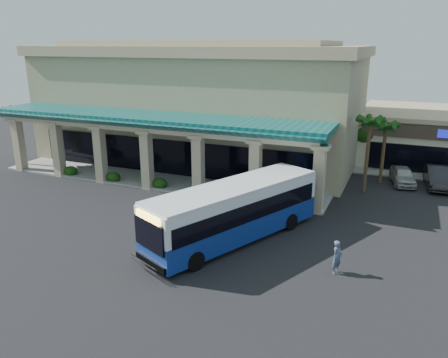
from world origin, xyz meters
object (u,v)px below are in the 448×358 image
at_px(transit_bus, 235,213).
at_px(car_silver, 403,176).
at_px(pedestrian, 337,257).
at_px(car_white, 438,177).

relative_size(transit_bus, car_silver, 2.93).
distance_m(pedestrian, car_white, 18.08).
distance_m(car_silver, car_white, 2.64).
relative_size(pedestrian, car_white, 0.35).
height_order(transit_bus, pedestrian, transit_bus).
bearing_deg(car_white, car_silver, 179.96).
relative_size(car_silver, car_white, 0.83).
xyz_separation_m(transit_bus, pedestrian, (6.18, -1.62, -0.83)).
distance_m(transit_bus, pedestrian, 6.44).
relative_size(transit_bus, car_white, 2.44).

